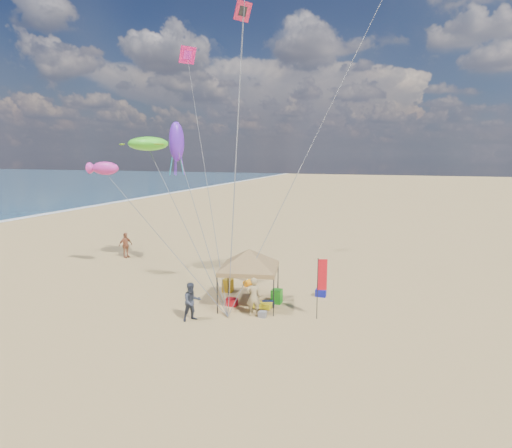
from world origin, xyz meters
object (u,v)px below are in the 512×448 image
object	(u,v)px
canopy_tent	(249,251)
person_near_c	(249,269)
person_near_b	(192,302)
person_near_a	(253,297)
cooler_red	(232,302)
cooler_blue	(321,293)
chair_green	(277,296)
chair_yellow	(228,285)
beach_cart	(262,305)
feather_flag	(321,278)
person_far_a	(126,245)

from	to	relation	value
canopy_tent	person_near_c	distance (m)	4.26
canopy_tent	person_near_b	xyz separation A→B (m)	(-1.76, -2.69, -1.87)
person_near_a	person_near_c	size ratio (longest dim) A/B	1.17
canopy_tent	person_near_a	distance (m)	2.32
cooler_red	person_near_b	bearing A→B (deg)	-112.70
cooler_blue	person_near_b	distance (m)	7.12
chair_green	chair_yellow	bearing A→B (deg)	164.38
chair_yellow	beach_cart	distance (m)	3.20
feather_flag	person_near_a	bearing A→B (deg)	-168.06
chair_yellow	person_near_c	size ratio (longest dim) A/B	0.44
chair_yellow	person_far_a	size ratio (longest dim) A/B	0.38
person_far_a	person_near_c	bearing A→B (deg)	-83.34
cooler_blue	beach_cart	distance (m)	3.62
feather_flag	person_near_a	size ratio (longest dim) A/B	1.55
person_near_b	person_near_c	distance (m)	6.27
canopy_tent	beach_cart	xyz separation A→B (m)	(0.78, -0.32, -2.54)
beach_cart	person_near_c	xyz separation A→B (m)	(-2.07, 3.88, 0.59)
feather_flag	cooler_red	distance (m)	4.78
feather_flag	beach_cart	world-z (taller)	feather_flag
person_near_c	chair_green	bearing A→B (deg)	142.36
chair_yellow	chair_green	bearing A→B (deg)	-15.62
cooler_blue	person_near_b	size ratio (longest dim) A/B	0.31
chair_green	person_far_a	bearing A→B (deg)	156.90
person_far_a	feather_flag	bearing A→B (deg)	-92.93
cooler_red	cooler_blue	world-z (taller)	same
person_near_c	person_far_a	world-z (taller)	person_far_a
canopy_tent	beach_cart	bearing A→B (deg)	-21.98
person_far_a	cooler_blue	bearing A→B (deg)	-83.27
canopy_tent	chair_green	world-z (taller)	canopy_tent
feather_flag	chair_yellow	xyz separation A→B (m)	(-5.47, 2.19, -1.56)
cooler_red	chair_yellow	world-z (taller)	chair_yellow
canopy_tent	feather_flag	xyz separation A→B (m)	(3.66, -0.62, -0.83)
cooler_red	person_near_a	distance (m)	1.86
chair_yellow	beach_cart	bearing A→B (deg)	-36.00
canopy_tent	chair_yellow	xyz separation A→B (m)	(-1.81, 1.57, -2.39)
person_near_a	person_far_a	world-z (taller)	same
person_near_a	person_near_b	bearing A→B (deg)	2.89
person_near_c	person_far_a	xyz separation A→B (m)	(-10.51, 2.71, 0.13)
cooler_blue	chair_green	bearing A→B (deg)	-138.09
feather_flag	chair_green	size ratio (longest dim) A/B	4.07
feather_flag	cooler_red	world-z (taller)	feather_flag
chair_green	beach_cart	xyz separation A→B (m)	(-0.42, -1.04, -0.15)
canopy_tent	person_near_b	size ratio (longest dim) A/B	2.98
cooler_red	person_near_b	world-z (taller)	person_near_b
chair_green	person_far_a	xyz separation A→B (m)	(-13.00, 5.54, 0.57)
person_near_a	chair_yellow	bearing A→B (deg)	-76.42
person_near_a	person_near_b	distance (m)	2.82
beach_cart	chair_yellow	bearing A→B (deg)	144.00
canopy_tent	feather_flag	size ratio (longest dim) A/B	1.84
chair_yellow	person_near_a	distance (m)	3.79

